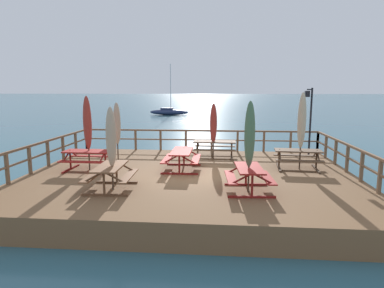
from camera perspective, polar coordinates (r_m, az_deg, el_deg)
The scene contains 19 objects.
ground_plane at distance 12.91m, azimuth -0.28°, elevation -8.32°, with size 600.00×600.00×0.00m, color #2D5B6B.
wooden_deck at distance 12.80m, azimuth -0.28°, elevation -6.66°, with size 12.14×9.62×0.77m, color brown.
railing_waterside_far at distance 17.12m, azimuth 1.14°, elevation 1.19°, with size 11.94×0.10×1.09m.
railing_side_left at distance 14.34m, azimuth -24.57°, elevation -1.23°, with size 0.10×9.42×1.09m.
railing_side_right at distance 13.37m, azimuth 25.89°, elevation -2.03°, with size 0.10×9.42×1.09m.
picnic_table_mid_right at distance 10.51m, azimuth 9.67°, elevation -5.05°, with size 1.50×1.75×0.78m.
picnic_table_front_left at distance 10.88m, azimuth -13.68°, elevation -4.67°, with size 1.47×1.81×0.78m.
picnic_table_back_right at distance 13.91m, azimuth 17.54°, elevation -1.82°, with size 1.88×1.53×0.78m.
picnic_table_mid_left at distance 13.15m, azimuth -1.76°, elevation -1.99°, with size 1.40×1.93×0.78m.
picnic_table_front_right at distance 13.72m, azimuth -17.32°, elevation -1.96°, with size 1.82×1.44×0.78m.
picnic_table_back_left at distance 15.56m, azimuth 3.86°, elevation -0.25°, with size 1.97×1.44×0.78m.
patio_umbrella_short_mid at distance 10.22m, azimuth 9.78°, elevation 1.55°, with size 0.32×0.32×2.79m.
patio_umbrella_tall_front at distance 10.61m, azimuth -13.58°, elevation 1.06°, with size 0.32×0.32×2.61m.
patio_umbrella_tall_mid_right at distance 13.67m, azimuth 18.16°, elevation 3.76°, with size 0.32×0.32×3.02m.
patio_umbrella_short_front at distance 15.14m, azimuth -12.63°, elevation 3.38°, with size 0.32×0.32×2.57m.
patio_umbrella_tall_back_left at distance 13.56m, azimuth -17.34°, elevation 3.38°, with size 0.32×0.32×2.88m.
patio_umbrella_short_back at distance 15.36m, azimuth 3.68°, elevation 3.49°, with size 0.32×0.32×2.50m.
lamp_post_hooked at distance 16.75m, azimuth 19.31°, elevation 5.28°, with size 0.47×0.59×3.20m.
sailboat_distant at distance 51.96m, azimuth -3.96°, elevation 5.49°, with size 6.12×2.18×7.72m.
Camera 1 is at (1.13, -12.25, 3.89)m, focal length 31.39 mm.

